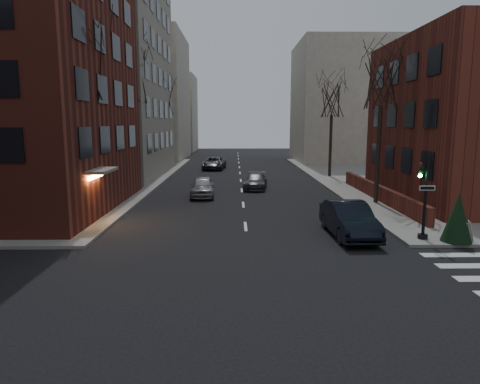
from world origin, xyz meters
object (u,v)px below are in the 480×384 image
at_px(sandwich_board, 467,231).
at_px(evergreen_shrub, 458,217).
at_px(streetlamp_far, 171,132).
at_px(tree_left_c, 162,99).
at_px(streetlamp_near, 131,138).
at_px(parked_sedan, 349,219).
at_px(tree_left_a, 81,64).
at_px(traffic_signal, 424,201).
at_px(tree_left_b, 133,78).
at_px(car_lane_far, 214,163).
at_px(tree_right_b, 332,99).
at_px(car_lane_gray, 255,181).
at_px(car_lane_silver, 202,187).
at_px(tree_right_a, 382,80).

relative_size(sandwich_board, evergreen_shrub, 0.43).
bearing_deg(streetlamp_far, tree_left_c, -106.70).
relative_size(streetlamp_near, parked_sedan, 1.26).
bearing_deg(tree_left_a, evergreen_shrub, -16.93).
bearing_deg(traffic_signal, streetlamp_near, 141.13).
bearing_deg(evergreen_shrub, sandwich_board, 0.00).
bearing_deg(streetlamp_far, tree_left_a, -91.23).
distance_m(tree_left_a, tree_left_b, 12.01).
xyz_separation_m(streetlamp_far, car_lane_far, (5.25, -2.30, -3.53)).
xyz_separation_m(tree_left_b, streetlamp_far, (0.60, 16.00, -4.68)).
height_order(tree_left_b, parked_sedan, tree_left_b).
xyz_separation_m(tree_right_b, car_lane_gray, (-7.67, -7.11, -6.96)).
relative_size(tree_right_b, car_lane_far, 1.80).
bearing_deg(tree_left_a, tree_left_c, 90.00).
bearing_deg(tree_left_b, tree_left_a, -90.00).
xyz_separation_m(tree_left_b, tree_left_c, (0.00, 14.00, -0.88)).
xyz_separation_m(car_lane_far, sandwich_board, (12.68, -31.20, -0.09)).
relative_size(car_lane_gray, sandwich_board, 4.64).
distance_m(traffic_signal, streetlamp_far, 36.81).
bearing_deg(tree_left_c, evergreen_shrub, -60.16).
distance_m(traffic_signal, streetlamp_near, 20.86).
height_order(tree_left_c, streetlamp_far, tree_left_c).
height_order(car_lane_gray, car_lane_far, car_lane_far).
xyz_separation_m(streetlamp_far, evergreen_shrub, (17.47, -33.50, -2.99)).
bearing_deg(tree_left_c, tree_left_a, -90.00).
height_order(streetlamp_far, sandwich_board, streetlamp_far).
distance_m(tree_right_b, parked_sedan, 23.35).
relative_size(car_lane_silver, evergreen_shrub, 1.96).
bearing_deg(tree_left_b, tree_left_c, 90.00).
height_order(tree_left_b, tree_right_b, tree_left_b).
relative_size(tree_left_b, streetlamp_far, 1.72).
bearing_deg(sandwich_board, parked_sedan, -178.35).
bearing_deg(car_lane_silver, tree_right_b, 40.22).
xyz_separation_m(tree_left_c, car_lane_gray, (9.93, -15.11, -7.40)).
bearing_deg(car_lane_gray, tree_right_a, -34.27).
height_order(streetlamp_near, car_lane_gray, streetlamp_near).
height_order(streetlamp_far, car_lane_silver, streetlamp_far).
distance_m(tree_right_a, car_lane_silver, 14.19).
xyz_separation_m(tree_left_a, tree_right_b, (17.60, 18.00, -0.88)).
height_order(traffic_signal, tree_left_b, tree_left_b).
xyz_separation_m(tree_left_c, sandwich_board, (18.52, -31.50, -7.41)).
height_order(streetlamp_near, sandwich_board, streetlamp_near).
height_order(tree_right_b, streetlamp_near, tree_right_b).
xyz_separation_m(tree_right_a, car_lane_silver, (-11.74, 3.23, -7.30)).
distance_m(traffic_signal, evergreen_shrub, 1.57).
distance_m(streetlamp_near, parked_sedan, 18.07).
bearing_deg(car_lane_gray, sandwich_board, -54.67).
bearing_deg(sandwich_board, tree_right_a, 114.39).
bearing_deg(tree_right_a, streetlamp_far, 125.31).
distance_m(tree_left_c, sandwich_board, 37.29).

